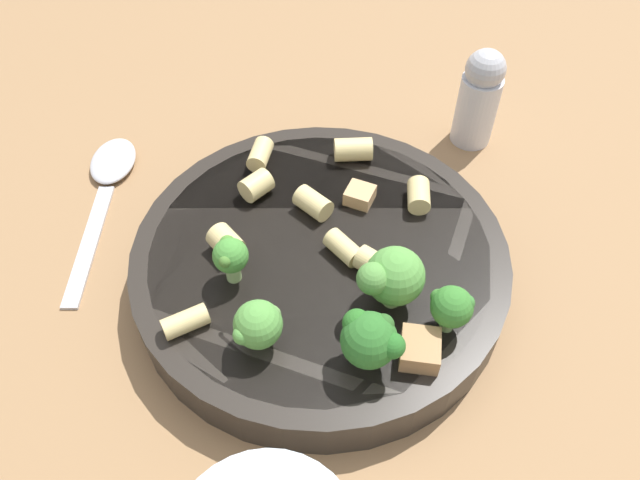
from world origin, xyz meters
The scene contains 20 objects.
ground_plane centered at (0.00, 0.00, 0.00)m, with size 2.00×2.00×0.00m, color #936D47.
pasta_bowl centered at (0.00, 0.00, 0.02)m, with size 0.25×0.25×0.03m.
broccoli_floret_0 centered at (-0.06, 0.00, 0.06)m, with size 0.04×0.04×0.04m.
broccoli_floret_1 centered at (-0.10, -0.01, 0.05)m, with size 0.03×0.03×0.03m.
broccoli_floret_2 centered at (-0.08, 0.04, 0.06)m, with size 0.04×0.03×0.04m.
broccoli_floret_3 centered at (-0.02, 0.08, 0.05)m, with size 0.03×0.03×0.03m.
broccoli_floret_4 centered at (0.02, 0.05, 0.05)m, with size 0.02×0.02×0.03m.
rigatoni_0 centered at (0.07, -0.01, 0.04)m, with size 0.02×0.02×0.02m, color #E0C67F.
rigatoni_1 centered at (0.09, -0.03, 0.04)m, with size 0.01×0.01×0.03m, color #E0C67F.
rigatoni_2 centered at (0.04, 0.04, 0.04)m, with size 0.02×0.02×0.02m, color #E0C67F.
rigatoni_3 centered at (-0.04, -0.01, 0.04)m, with size 0.02×0.02×0.02m, color #E0C67F.
rigatoni_4 centered at (0.03, -0.02, 0.04)m, with size 0.02×0.02×0.03m, color #E0C67F.
rigatoni_5 centered at (0.02, 0.10, 0.04)m, with size 0.01×0.01×0.03m, color #E0C67F.
rigatoni_6 centered at (-0.02, -0.08, 0.04)m, with size 0.02×0.02×0.02m, color #E0C67F.
rigatoni_7 centered at (-0.01, -0.01, 0.04)m, with size 0.01×0.01×0.03m, color #E0C67F.
rigatoni_8 centered at (0.04, -0.08, 0.04)m, with size 0.02×0.02×0.03m, color #E0C67F.
chicken_chunk_0 centered at (0.01, -0.05, 0.04)m, with size 0.02×0.02×0.01m, color tan.
chicken_chunk_1 centered at (-0.10, 0.02, 0.04)m, with size 0.02×0.02×0.01m, color #A87A4C.
pepper_shaker centered at (0.01, -0.20, 0.04)m, with size 0.03×0.03×0.09m.
spoon centered at (0.19, 0.05, 0.00)m, with size 0.13×0.14×0.01m.
Camera 1 is at (-0.18, 0.19, 0.36)m, focal length 35.00 mm.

